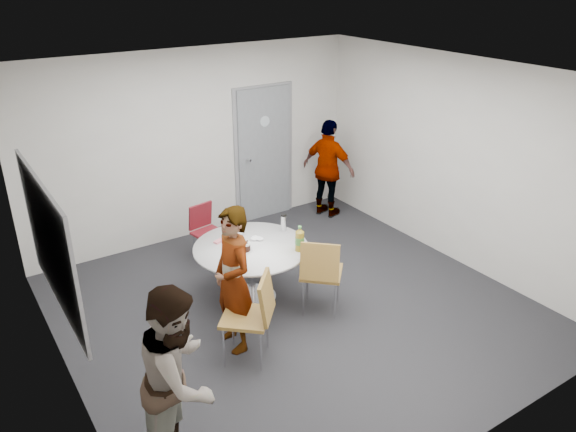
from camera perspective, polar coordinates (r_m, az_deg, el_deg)
floor at (r=6.68m, az=0.69°, el=-9.34°), size 5.00×5.00×0.00m
ceiling at (r=5.65m, az=0.83°, el=14.10°), size 5.00×5.00×0.00m
wall_back at (r=8.11m, az=-9.29°, el=7.11°), size 5.00×0.00×5.00m
wall_left at (r=5.20m, az=-22.77°, el=-4.62°), size 0.00×5.00×5.00m
wall_right at (r=7.64m, az=16.54°, el=5.35°), size 0.00×5.00×5.00m
wall_front at (r=4.44m, az=19.40°, el=-9.21°), size 5.00×0.00×5.00m
door at (r=8.67m, az=-2.46°, el=6.30°), size 1.02×0.17×2.12m
whiteboard at (r=5.34m, az=-22.99°, el=-2.69°), size 0.04×1.90×1.25m
table at (r=6.59m, az=-3.53°, el=-3.78°), size 1.34×1.34×1.01m
chair_near_left at (r=5.60m, az=-3.38°, el=-9.48°), size 0.67×0.66×0.96m
chair_near_right at (r=6.30m, az=3.34°, el=-5.41°), size 0.66×0.66×0.95m
chair_far at (r=7.61m, az=-8.40°, el=-1.10°), size 0.43×0.46×0.78m
person_main at (r=5.71m, az=-5.59°, el=-6.49°), size 0.40×0.59×1.58m
person_left at (r=4.54m, az=-10.93°, el=-15.86°), size 0.98×0.99×1.61m
person_right at (r=8.79m, az=4.14°, el=4.79°), size 0.68×0.99×1.55m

